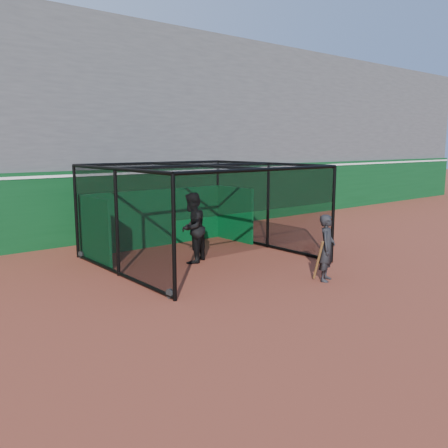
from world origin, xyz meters
TOP-DOWN VIEW (x-y plane):
  - ground at (0.00, 0.00)m, footprint 120.00×120.00m
  - outfield_wall at (0.00, 8.50)m, footprint 50.00×0.50m
  - grandstand at (0.00, 12.27)m, footprint 50.00×7.85m
  - batting_cage at (1.10, 3.95)m, footprint 5.50×5.34m
  - batter at (0.70, 3.87)m, footprint 1.23×1.16m
  - on_deck_player at (2.18, 0.23)m, footprint 0.72×0.64m

SIDE VIEW (x-z plane):
  - ground at x=0.00m, z-range 0.00..0.00m
  - on_deck_player at x=2.18m, z-range 0.00..1.66m
  - batter at x=0.70m, z-range 0.00..2.02m
  - outfield_wall at x=0.00m, z-range 0.04..2.54m
  - batting_cage at x=1.10m, z-range 0.00..2.76m
  - grandstand at x=0.00m, z-range 0.00..8.95m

